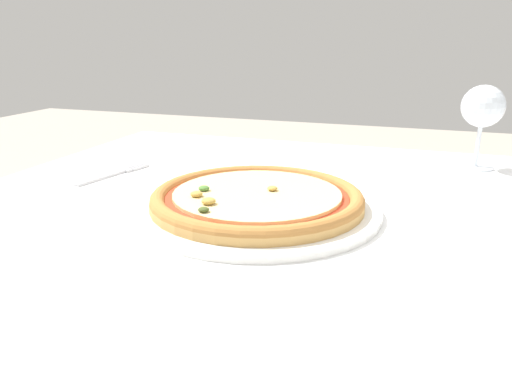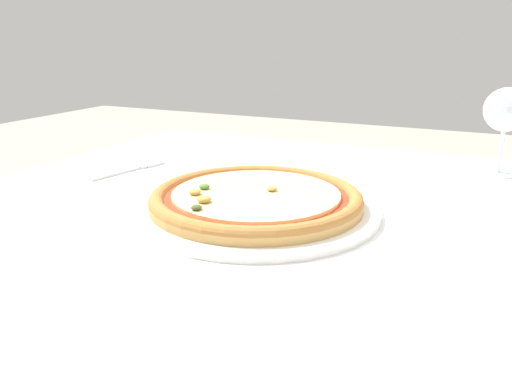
{
  "view_description": "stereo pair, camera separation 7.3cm",
  "coord_description": "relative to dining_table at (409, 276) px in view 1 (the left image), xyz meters",
  "views": [
    {
      "loc": [
        0.0,
        -0.68,
        0.97
      ],
      "look_at": [
        -0.22,
        -0.02,
        0.75
      ],
      "focal_mm": 35.0,
      "sensor_mm": 36.0,
      "label": 1
    },
    {
      "loc": [
        0.07,
        -0.65,
        0.97
      ],
      "look_at": [
        -0.22,
        -0.02,
        0.75
      ],
      "focal_mm": 35.0,
      "sensor_mm": 36.0,
      "label": 2
    }
  ],
  "objects": [
    {
      "name": "wine_glass_far_left",
      "position": [
        0.1,
        0.35,
        0.19
      ],
      "size": [
        0.08,
        0.08,
        0.16
      ],
      "color": "silver",
      "rests_on": "dining_table"
    },
    {
      "name": "dining_table",
      "position": [
        0.0,
        0.0,
        0.0
      ],
      "size": [
        1.45,
        0.97,
        0.72
      ],
      "color": "brown",
      "rests_on": "ground_plane"
    },
    {
      "name": "fork",
      "position": [
        -0.54,
        0.08,
        0.08
      ],
      "size": [
        0.06,
        0.17,
        0.0
      ],
      "color": "silver",
      "rests_on": "dining_table"
    },
    {
      "name": "pizza_plate",
      "position": [
        -0.22,
        -0.02,
        0.1
      ],
      "size": [
        0.36,
        0.36,
        0.04
      ],
      "color": "white",
      "rests_on": "dining_table"
    }
  ]
}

